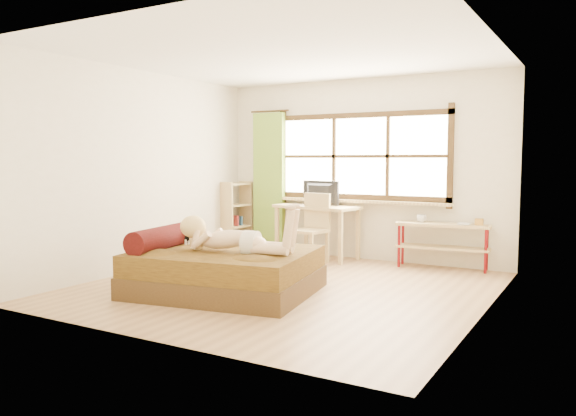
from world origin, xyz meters
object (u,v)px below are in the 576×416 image
Objects in this scene: kitten at (182,235)px; woman at (233,226)px; bed at (222,269)px; desk at (317,212)px; pipe_shelf at (444,235)px; bookshelf at (237,216)px; chair at (313,224)px.

woman is at bearing -19.38° from kitten.
kitten is at bearing 161.27° from bed.
kitten is at bearing -95.14° from desk.
woman is at bearing -127.63° from pipe_shelf.
desk is (0.60, 2.41, 0.10)m from kitten.
woman is 2.57m from desk.
desk is at bearing 86.39° from woman.
bookshelf is (-1.76, 2.56, -0.20)m from woman.
chair is at bearing 61.14° from kitten.
bookshelf is (-1.49, 0.01, -0.13)m from desk.
kitten is 0.29× the size of chair.
bookshelf is (-1.61, 0.36, 0.01)m from chair.
chair is (0.11, -0.36, -0.14)m from desk.
pipe_shelf is (1.90, 0.12, -0.24)m from desk.
woman is 2.21m from chair.
kitten is at bearing -140.99° from pipe_shelf.
chair reaches higher than kitten.
bookshelf reaches higher than chair.
bookshelf is (-1.56, 2.52, 0.31)m from bed.
woman is 3.15m from pipe_shelf.
kitten is at bearing 160.62° from woman.
woman reaches higher than chair.
bed is 2.55m from desk.
woman is at bearing -77.10° from chair.
bed is 0.76m from kitten.
woman reaches higher than bed.
kitten is at bearing -100.37° from chair.
chair is 0.79× the size of pipe_shelf.
bookshelf reaches higher than woman.
kitten is 3.56m from pipe_shelf.
desk is 1.07× the size of pipe_shelf.
chair is (0.72, 2.05, -0.04)m from kitten.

